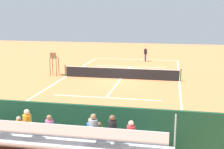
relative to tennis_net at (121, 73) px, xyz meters
The scene contains 11 objects.
ground_plane 0.50m from the tennis_net, ahead, with size 60.00×60.00×0.00m, color #D17542.
court_line_markings 0.50m from the tennis_net, 90.00° to the right, with size 10.10×22.20×0.01m.
tennis_net is the anchor object (origin of this frame).
backdrop_wall 14.01m from the tennis_net, 90.00° to the left, with size 18.00×0.16×2.00m, color #194228.
bleacher_stand 15.39m from the tennis_net, 90.19° to the left, with size 9.06×2.40×2.48m.
umpire_chair 6.25m from the tennis_net, ahead, with size 0.67×0.67×2.14m.
courtside_bench 13.42m from the tennis_net, 98.66° to the left, with size 1.80×0.40×0.93m.
equipment_bag 13.40m from the tennis_net, 89.90° to the left, with size 0.90×0.36×0.36m, color black.
tennis_player 9.95m from the tennis_net, 97.32° to the right, with size 0.44×0.56×1.93m.
tennis_racket 10.26m from the tennis_net, 93.45° to the right, with size 0.58×0.40×0.03m.
tennis_ball_near 6.21m from the tennis_net, 88.25° to the right, with size 0.07×0.07×0.07m, color #CCDB33.
Camera 1 is at (-4.27, 25.64, 5.81)m, focal length 48.86 mm.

